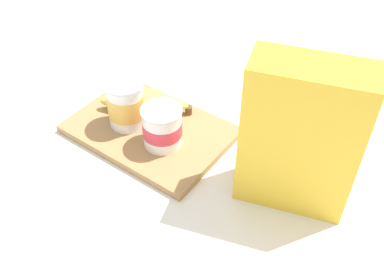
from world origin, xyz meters
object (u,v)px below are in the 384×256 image
(cereal_box, at_px, (300,138))
(cutting_board, at_px, (150,130))
(banana_bunch, at_px, (146,101))
(yogurt_cup_back, at_px, (126,104))
(yogurt_cup_front, at_px, (162,127))

(cereal_box, bearing_deg, cutting_board, 166.09)
(banana_bunch, bearing_deg, cutting_board, 135.28)
(cutting_board, xyz_separation_m, banana_bunch, (0.04, -0.04, 0.03))
(cutting_board, relative_size, banana_bunch, 1.61)
(cutting_board, height_order, banana_bunch, banana_bunch)
(cutting_board, height_order, yogurt_cup_back, yogurt_cup_back)
(cereal_box, distance_m, banana_bunch, 0.35)
(yogurt_cup_front, xyz_separation_m, banana_bunch, (0.09, -0.06, -0.02))
(cereal_box, xyz_separation_m, yogurt_cup_front, (0.24, 0.04, -0.08))
(cutting_board, relative_size, yogurt_cup_front, 3.81)
(yogurt_cup_front, bearing_deg, cutting_board, -21.43)
(cereal_box, relative_size, yogurt_cup_back, 2.71)
(cereal_box, height_order, banana_bunch, cereal_box)
(yogurt_cup_front, relative_size, yogurt_cup_back, 0.82)
(cutting_board, bearing_deg, yogurt_cup_front, 158.57)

